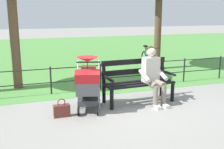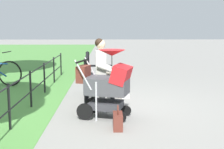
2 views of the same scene
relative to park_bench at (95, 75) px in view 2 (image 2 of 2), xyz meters
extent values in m
plane|color=gray|center=(0.52, 0.12, -0.53)|extent=(60.00, 60.00, 0.00)
cube|color=black|center=(0.00, -0.06, -0.08)|extent=(1.60, 0.17, 0.04)
cube|color=black|center=(0.00, 0.12, -0.08)|extent=(1.60, 0.17, 0.04)
cube|color=black|center=(-0.01, 0.29, -0.08)|extent=(1.60, 0.17, 0.04)
cube|color=black|center=(0.01, -0.16, 0.14)|extent=(1.60, 0.11, 0.12)
cube|color=black|center=(0.01, -0.16, 0.37)|extent=(1.60, 0.11, 0.12)
cylinder|color=black|center=(-0.76, 0.28, -0.30)|extent=(0.08, 0.08, 0.45)
cylinder|color=black|center=(-0.74, -0.20, -0.05)|extent=(0.08, 0.08, 0.95)
cube|color=black|center=(-0.75, 0.08, 0.10)|extent=(0.07, 0.56, 0.04)
cylinder|color=black|center=(0.74, 0.35, -0.30)|extent=(0.08, 0.08, 0.45)
cylinder|color=black|center=(0.76, -0.13, -0.05)|extent=(0.08, 0.08, 0.95)
cube|color=black|center=(0.74, 0.15, 0.10)|extent=(0.07, 0.56, 0.04)
cylinder|color=slate|center=(-0.38, 0.33, -0.06)|extent=(0.16, 0.41, 0.14)
cylinder|color=slate|center=(-0.18, 0.34, -0.06)|extent=(0.16, 0.41, 0.14)
cylinder|color=slate|center=(-0.39, 0.53, -0.29)|extent=(0.11, 0.11, 0.47)
cylinder|color=slate|center=(-0.19, 0.54, -0.29)|extent=(0.11, 0.11, 0.47)
cube|color=silver|center=(-0.40, 0.61, -0.49)|extent=(0.11, 0.22, 0.07)
cube|color=silver|center=(-0.20, 0.62, -0.49)|extent=(0.11, 0.22, 0.07)
cube|color=beige|center=(-0.27, 0.12, 0.22)|extent=(0.37, 0.24, 0.56)
cylinder|color=beige|center=(-0.50, 0.23, 0.12)|extent=(0.11, 0.43, 0.23)
cylinder|color=beige|center=(-0.06, 0.24, 0.12)|extent=(0.11, 0.43, 0.23)
sphere|color=beige|center=(-0.27, 0.12, 0.62)|extent=(0.20, 0.20, 0.20)
sphere|color=black|center=(-0.27, 0.09, 0.65)|extent=(0.19, 0.19, 0.19)
cylinder|color=black|center=(0.90, 0.01, -0.39)|extent=(0.11, 0.28, 0.28)
cylinder|color=black|center=(1.35, -0.12, -0.39)|extent=(0.11, 0.28, 0.28)
cylinder|color=black|center=(1.11, 0.57, -0.44)|extent=(0.08, 0.18, 0.18)
cylinder|color=black|center=(1.48, 0.46, -0.44)|extent=(0.08, 0.18, 0.18)
cube|color=#38383D|center=(1.21, 0.23, -0.31)|extent=(0.55, 0.62, 0.12)
cylinder|color=silver|center=(0.96, 0.20, -0.20)|extent=(0.03, 0.03, 0.65)
cylinder|color=silver|center=(1.40, 0.07, -0.20)|extent=(0.03, 0.03, 0.65)
cube|color=#47474C|center=(1.22, 0.25, 0.02)|extent=(0.63, 0.78, 0.28)
cube|color=red|center=(1.28, 0.48, 0.22)|extent=(0.55, 0.43, 0.33)
cylinder|color=black|center=(1.09, -0.17, 0.42)|extent=(0.51, 0.18, 0.03)
cylinder|color=silver|center=(0.90, -0.01, 0.22)|extent=(0.11, 0.29, 0.49)
cylinder|color=silver|center=(1.34, -0.14, 0.22)|extent=(0.11, 0.29, 0.49)
cone|color=red|center=(1.24, 0.33, 0.57)|extent=(0.55, 0.55, 0.10)
cylinder|color=black|center=(1.24, 0.33, 0.39)|extent=(0.01, 0.01, 0.30)
cube|color=brown|center=(1.10, -0.15, 0.20)|extent=(0.35, 0.24, 0.28)
cube|color=brown|center=(1.80, 0.41, -0.41)|extent=(0.32, 0.14, 0.24)
torus|color=brown|center=(1.80, 0.41, -0.24)|extent=(0.16, 0.02, 0.16)
cylinder|color=black|center=(-3.34, -1.20, -0.18)|extent=(0.04, 0.04, 0.70)
cylinder|color=black|center=(-2.05, -1.20, -0.18)|extent=(0.04, 0.04, 0.70)
cylinder|color=black|center=(-0.77, -1.20, -0.18)|extent=(0.04, 0.04, 0.70)
cylinder|color=black|center=(0.52, -1.20, -0.18)|extent=(0.04, 0.04, 0.70)
cylinder|color=black|center=(1.80, -1.20, -0.18)|extent=(0.04, 0.04, 0.70)
cylinder|color=black|center=(0.52, -1.20, 0.12)|extent=(7.71, 0.02, 0.02)
cylinder|color=black|center=(0.52, -1.20, -0.23)|extent=(7.71, 0.02, 0.02)
torus|color=black|center=(-1.55, -2.25, -0.20)|extent=(0.15, 0.66, 0.66)
cylinder|color=black|center=(-1.56, -2.30, 0.35)|extent=(0.44, 0.10, 0.02)
camera|label=1|loc=(2.53, 5.54, 1.49)|focal=44.04mm
camera|label=2|loc=(6.18, 0.24, 1.00)|focal=48.75mm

